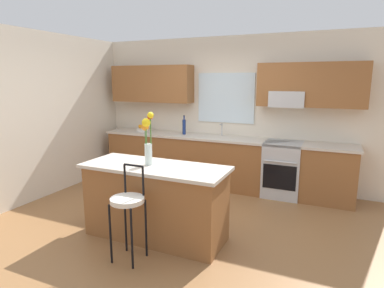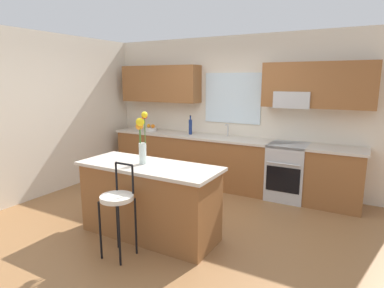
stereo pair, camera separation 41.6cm
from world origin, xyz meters
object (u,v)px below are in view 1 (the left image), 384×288
(oven_range, at_px, (282,169))
(kitchen_island, at_px, (155,201))
(flower_vase, at_px, (148,136))
(fruit_bowl_oranges, at_px, (143,129))
(bar_stool_near, at_px, (128,204))
(bottle_olive_oil, at_px, (184,127))

(oven_range, height_order, kitchen_island, same)
(flower_vase, xyz_separation_m, fruit_bowl_oranges, (-1.48, 2.17, -0.31))
(oven_range, distance_m, bar_stool_near, 2.97)
(flower_vase, height_order, bottle_olive_oil, flower_vase)
(oven_range, relative_size, flower_vase, 1.43)
(oven_range, xyz_separation_m, bottle_olive_oil, (-1.84, 0.02, 0.61))
(kitchen_island, bearing_deg, flower_vase, -178.08)
(fruit_bowl_oranges, bearing_deg, bottle_olive_oil, -0.00)
(bar_stool_near, xyz_separation_m, bottle_olive_oil, (-0.64, 2.74, 0.43))
(kitchen_island, distance_m, bar_stool_near, 0.59)
(kitchen_island, distance_m, bottle_olive_oil, 2.34)
(flower_vase, bearing_deg, bar_stool_near, -81.50)
(kitchen_island, relative_size, bar_stool_near, 1.71)
(oven_range, distance_m, fruit_bowl_oranges, 2.80)
(bar_stool_near, distance_m, bottle_olive_oil, 2.85)
(kitchen_island, bearing_deg, fruit_bowl_oranges, 125.71)
(fruit_bowl_oranges, bearing_deg, flower_vase, -55.82)
(fruit_bowl_oranges, xyz_separation_m, bottle_olive_oil, (0.92, -0.00, 0.10))
(bar_stool_near, height_order, fruit_bowl_oranges, fruit_bowl_oranges)
(kitchen_island, height_order, fruit_bowl_oranges, fruit_bowl_oranges)
(oven_range, bearing_deg, bar_stool_near, -113.77)
(flower_vase, bearing_deg, bottle_olive_oil, 104.35)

